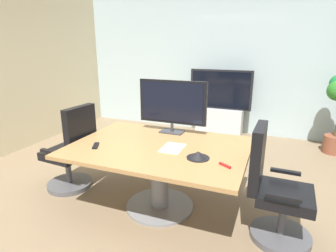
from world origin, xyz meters
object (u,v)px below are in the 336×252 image
office_chair_left (72,155)px  remote_control (96,146)px  conference_table (159,161)px  office_chair_right (274,194)px  conference_phone (198,155)px  wall_display_unit (220,114)px  tv_monitor (172,103)px

office_chair_left → remote_control: 0.70m
conference_table → remote_control: (-0.62, -0.27, 0.19)m
office_chair_left → office_chair_right: same height
conference_phone → wall_display_unit: bearing=97.7°
office_chair_right → remote_control: (-1.80, -0.21, 0.30)m
office_chair_right → office_chair_left: bearing=90.3°
office_chair_right → wall_display_unit: size_ratio=0.83×
tv_monitor → wall_display_unit: 2.45m
office_chair_right → conference_phone: 0.78m
office_chair_right → wall_display_unit: wall_display_unit is taller
office_chair_left → tv_monitor: tv_monitor is taller
wall_display_unit → conference_table: bearing=-91.4°
office_chair_right → tv_monitor: 1.50m
conference_table → wall_display_unit: (0.07, 2.85, -0.12)m
office_chair_right → wall_display_unit: bearing=22.8°
wall_display_unit → office_chair_right: bearing=-69.1°
office_chair_left → conference_phone: bearing=88.7°
office_chair_left → wall_display_unit: (1.26, 2.86, -0.01)m
conference_table → office_chair_left: bearing=-179.9°
office_chair_left → office_chair_right: 2.37m
conference_table → remote_control: size_ratio=10.88×
conference_phone → office_chair_left: bearing=174.0°
office_chair_right → tv_monitor: (-1.23, 0.56, 0.65)m
office_chair_left → conference_phone: office_chair_left is taller
office_chair_right → tv_monitor: size_ratio=1.30×
office_chair_left → wall_display_unit: wall_display_unit is taller
wall_display_unit → remote_control: wall_display_unit is taller
conference_table → tv_monitor: 0.73m
office_chair_right → conference_phone: size_ratio=4.95×
wall_display_unit → remote_control: bearing=-102.4°
conference_table → office_chair_right: office_chair_right is taller
office_chair_left → conference_phone: (1.66, -0.17, 0.32)m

